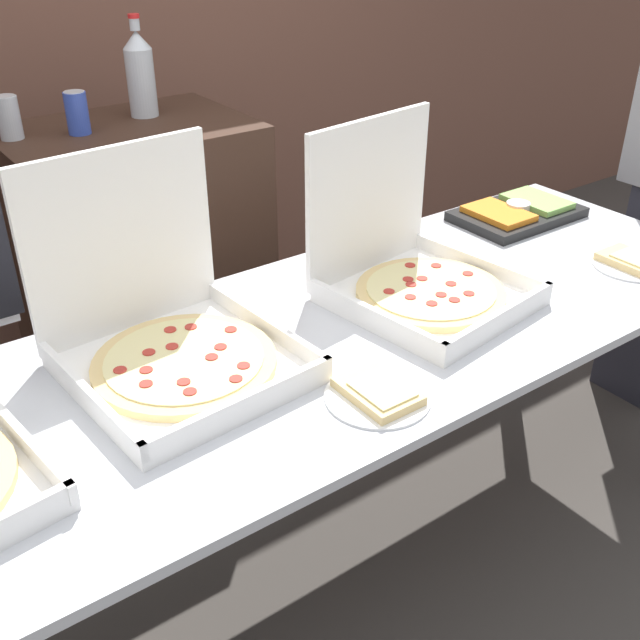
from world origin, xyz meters
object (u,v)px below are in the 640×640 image
(pizza_box_near_left, at_px, (415,269))
(soda_can_colored, at_px, (77,113))
(soda_bottle, at_px, (140,73))
(soda_can_silver, at_px, (9,118))
(paper_plate_front_center, at_px, (378,393))
(paper_plate_front_right, at_px, (633,262))
(veggie_tray, at_px, (517,212))
(pizza_box_far_left, at_px, (169,332))

(pizza_box_near_left, relative_size, soda_can_colored, 4.05)
(pizza_box_near_left, relative_size, soda_bottle, 1.64)
(pizza_box_near_left, distance_m, soda_can_silver, 1.25)
(pizza_box_near_left, relative_size, paper_plate_front_center, 2.25)
(paper_plate_front_right, distance_m, paper_plate_front_center, 0.98)
(soda_can_silver, relative_size, soda_can_colored, 1.00)
(veggie_tray, height_order, soda_can_colored, soda_can_colored)
(pizza_box_far_left, height_order, soda_can_colored, pizza_box_far_left)
(pizza_box_near_left, xyz_separation_m, soda_can_silver, (-0.67, 1.03, 0.27))
(veggie_tray, bearing_deg, paper_plate_front_center, -153.42)
(soda_bottle, bearing_deg, veggie_tray, -44.22)
(pizza_box_far_left, distance_m, soda_can_colored, 0.94)
(soda_can_colored, bearing_deg, paper_plate_front_right, -47.27)
(pizza_box_far_left, distance_m, pizza_box_near_left, 0.65)
(pizza_box_far_left, relative_size, paper_plate_front_center, 2.25)
(veggie_tray, bearing_deg, soda_can_colored, 145.36)
(pizza_box_far_left, height_order, soda_can_silver, pizza_box_far_left)
(pizza_box_near_left, distance_m, paper_plate_front_center, 0.47)
(soda_can_colored, bearing_deg, pizza_box_far_left, -100.46)
(pizza_box_near_left, bearing_deg, paper_plate_front_center, -148.70)
(paper_plate_front_center, height_order, soda_bottle, soda_bottle)
(soda_bottle, height_order, soda_can_colored, soda_bottle)
(pizza_box_far_left, relative_size, paper_plate_front_right, 2.30)
(pizza_box_far_left, bearing_deg, paper_plate_front_right, -17.91)
(paper_plate_front_center, distance_m, soda_bottle, 1.40)
(soda_bottle, bearing_deg, paper_plate_front_center, -95.08)
(paper_plate_front_right, distance_m, soda_bottle, 1.58)
(pizza_box_far_left, distance_m, soda_bottle, 1.10)
(paper_plate_front_right, relative_size, veggie_tray, 0.55)
(soda_can_silver, bearing_deg, pizza_box_near_left, -57.01)
(paper_plate_front_right, height_order, soda_can_colored, soda_can_colored)
(veggie_tray, bearing_deg, soda_bottle, 135.78)
(soda_can_colored, bearing_deg, veggie_tray, -34.64)
(pizza_box_far_left, xyz_separation_m, soda_can_colored, (0.16, 0.88, 0.26))
(pizza_box_near_left, relative_size, soda_can_silver, 4.05)
(pizza_box_far_left, xyz_separation_m, soda_can_silver, (-0.02, 0.95, 0.26))
(veggie_tray, bearing_deg, paper_plate_front_right, -90.88)
(soda_can_colored, bearing_deg, soda_bottle, 17.49)
(paper_plate_front_right, height_order, soda_bottle, soda_bottle)
(pizza_box_far_left, distance_m, veggie_tray, 1.28)
(pizza_box_far_left, relative_size, veggie_tray, 1.26)
(soda_can_silver, bearing_deg, paper_plate_front_center, -77.11)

